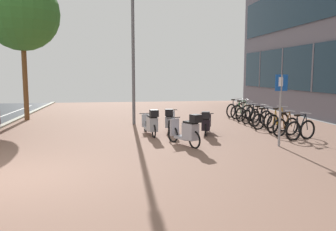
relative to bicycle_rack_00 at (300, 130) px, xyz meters
The scene contains 17 objects.
ground 8.06m from the bicycle_rack_00, 155.35° to the right, with size 21.00×40.00×0.13m.
bicycle_rack_00 is the anchor object (origin of this frame).
bicycle_rack_01 0.81m from the bicycle_rack_00, 100.00° to the left, with size 1.23×0.54×0.95m.
bicycle_rack_02 1.59m from the bicycle_rack_00, 91.45° to the left, with size 1.29×0.77×1.03m.
bicycle_rack_03 2.40m from the bicycle_rack_00, 96.38° to the left, with size 1.23×0.55×0.95m.
bicycle_rack_04 3.18m from the bicycle_rack_00, 91.57° to the left, with size 1.30×0.54×0.96m.
bicycle_rack_05 3.98m from the bicycle_rack_00, 93.00° to the left, with size 1.13×0.68×0.94m.
bicycle_rack_06 4.77m from the bicycle_rack_00, 91.79° to the left, with size 1.27×0.72×0.99m.
bicycle_rack_07 5.57m from the bicycle_rack_00, 90.32° to the left, with size 1.36×0.52×1.01m.
bicycle_rack_08 6.36m from the bicycle_rack_00, 90.87° to the left, with size 1.26×0.82×1.01m.
scooter_near 4.12m from the bicycle_rack_00, behind, with size 0.93×1.58×1.07m.
scooter_mid 3.30m from the bicycle_rack_00, 154.52° to the left, with size 0.77×1.61×0.93m.
scooter_far 5.25m from the bicycle_rack_00, 163.44° to the left, with size 0.61×1.84×1.02m.
scooter_extra 4.76m from the bicycle_rack_00, 152.76° to the left, with size 0.68×1.71×0.97m.
parking_sign 1.89m from the bicycle_rack_00, 142.71° to the right, with size 0.40×0.07×2.24m.
lamp_post 7.76m from the bicycle_rack_00, 141.10° to the left, with size 0.20×0.52×6.33m.
street_tree 13.42m from the bicycle_rack_00, 148.04° to the left, with size 3.53×3.53×6.87m.
Camera 1 is at (2.52, -7.51, 2.27)m, focal length 36.64 mm.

